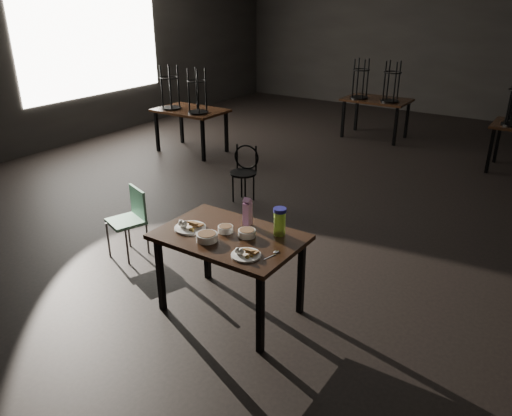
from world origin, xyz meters
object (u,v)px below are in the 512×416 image
Objects in this scene: main_table at (230,243)px; school_chair at (131,216)px; water_bottle at (280,221)px; bentwood_chair at (244,169)px; juice_carton at (248,212)px.

main_table reaches higher than school_chair.
school_chair is (-1.84, 0.03, -0.43)m from water_bottle.
school_chair is at bearing 169.80° from main_table.
main_table is 1.63× the size of school_chair.
bentwood_chair is (-1.72, 1.95, -0.43)m from water_bottle.
main_table is at bearing -93.72° from juice_carton.
juice_carton reaches higher than water_bottle.
juice_carton is at bearing 178.77° from water_bottle.
juice_carton is 1.58m from school_chair.
main_table is 1.61× the size of bentwood_chair.
water_bottle reaches higher than bentwood_chair.
juice_carton is 0.35× the size of school_chair.
school_chair is at bearing -110.72° from bentwood_chair.
main_table is 1.54m from school_chair.
juice_carton is at bearing 86.28° from main_table.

